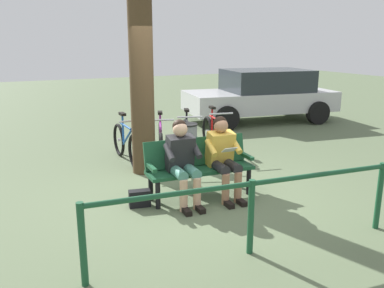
% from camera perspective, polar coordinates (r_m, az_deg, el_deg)
% --- Properties ---
extents(ground_plane, '(40.00, 40.00, 0.00)m').
position_cam_1_polar(ground_plane, '(6.25, 0.87, -6.95)').
color(ground_plane, '#566647').
extents(bench, '(1.62, 0.56, 0.87)m').
position_cam_1_polar(bench, '(6.02, 0.93, -2.71)').
color(bench, '#194C2D').
rests_on(bench, ground).
extents(person_reading, '(0.50, 0.78, 1.20)m').
position_cam_1_polar(person_reading, '(5.96, 4.40, -1.33)').
color(person_reading, gold).
rests_on(person_reading, ground).
extents(person_companion, '(0.50, 0.78, 1.20)m').
position_cam_1_polar(person_companion, '(5.71, -1.36, -2.00)').
color(person_companion, '#262628').
rests_on(person_companion, ground).
extents(handbag, '(0.32, 0.19, 0.24)m').
position_cam_1_polar(handbag, '(5.78, -7.39, -7.62)').
color(handbag, black).
rests_on(handbag, ground).
extents(tree_trunk, '(0.41, 0.41, 3.24)m').
position_cam_1_polar(tree_trunk, '(6.97, -7.10, 8.88)').
color(tree_trunk, '#4C3823').
rests_on(tree_trunk, ground).
extents(litter_bin, '(0.39, 0.39, 0.78)m').
position_cam_1_polar(litter_bin, '(7.59, -0.67, 0.01)').
color(litter_bin, slate).
rests_on(litter_bin, ground).
extents(bicycle_purple, '(0.49, 1.66, 0.94)m').
position_cam_1_polar(bicycle_purple, '(8.47, 3.19, 1.29)').
color(bicycle_purple, black).
rests_on(bicycle_purple, ground).
extents(bicycle_black, '(0.66, 1.61, 0.94)m').
position_cam_1_polar(bicycle_black, '(8.12, -0.63, 0.74)').
color(bicycle_black, black).
rests_on(bicycle_black, ground).
extents(bicycle_red, '(0.69, 1.60, 0.94)m').
position_cam_1_polar(bicycle_red, '(7.85, -4.43, 0.23)').
color(bicycle_red, black).
rests_on(bicycle_red, ground).
extents(bicycle_green, '(0.48, 1.68, 0.94)m').
position_cam_1_polar(bicycle_green, '(7.81, -9.24, 0.00)').
color(bicycle_green, black).
rests_on(bicycle_green, ground).
extents(railing_fence, '(3.59, 0.39, 0.85)m').
position_cam_1_polar(railing_fence, '(4.41, 8.38, -8.03)').
color(railing_fence, '#194C2D').
rests_on(railing_fence, ground).
extents(parked_car, '(4.41, 2.48, 1.47)m').
position_cam_1_polar(parked_car, '(11.87, 9.80, 6.93)').
color(parked_car, silver).
rests_on(parked_car, ground).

